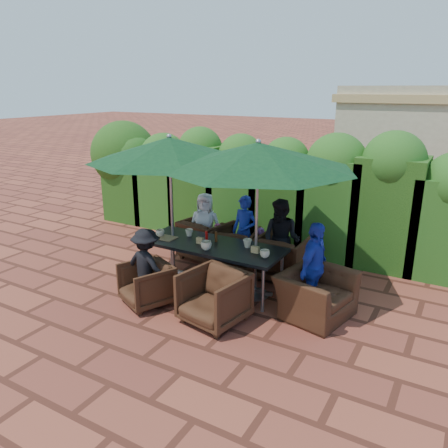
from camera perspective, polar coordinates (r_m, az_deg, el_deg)
The scene contains 31 objects.
ground at distance 7.50m, azimuth -2.81°, elevation -7.54°, with size 80.00×80.00×0.00m, color brown.
dining_table at distance 7.05m, azimuth -1.59°, elevation -3.21°, with size 2.36×0.90×0.75m.
umbrella_left at distance 7.11m, azimuth -7.13°, elevation 9.63°, with size 2.63×2.63×2.46m.
umbrella_right at distance 6.38m, azimuth 4.48°, elevation 8.84°, with size 2.88×2.88×2.46m.
chair_far_left at distance 8.36m, azimuth -2.38°, elevation -1.70°, with size 0.82×0.77×0.85m, color black.
chair_far_mid at distance 7.94m, azimuth 1.46°, elevation -2.89°, with size 0.79×0.74×0.81m, color black.
chair_far_right at distance 7.55m, azimuth 7.61°, elevation -4.02°, with size 0.82×0.76×0.84m, color black.
chair_near_left at distance 6.73m, azimuth -10.09°, elevation -7.51°, with size 0.69×0.64×0.71m, color black.
chair_near_right at distance 6.12m, azimuth -1.34°, elevation -9.27°, with size 0.80×0.75×0.82m, color black.
chair_end_right at distance 6.41m, azimuth 11.95°, elevation -8.10°, with size 1.01×0.65×0.88m, color black.
adult_far_left at distance 8.29m, azimuth -2.47°, elevation -0.29°, with size 0.63×0.38×1.28m, color white.
adult_far_mid at distance 7.89m, azimuth 2.68°, elevation -1.04°, with size 0.48×0.39×1.33m, color #1F31A9.
adult_far_right at distance 7.43m, azimuth 7.49°, elevation -2.08°, with size 0.67×0.41×1.40m, color black.
adult_near_left at distance 6.73m, azimuth -10.08°, elevation -5.38°, with size 0.75×0.34×1.17m, color black.
adult_end_right at distance 6.42m, azimuth 11.65°, elevation -5.66°, with size 0.80×0.40×1.36m, color #1F31A9.
child_left at distance 8.20m, azimuth -0.91°, elevation -2.45°, with size 0.27×0.22×0.75m, color #C3447E.
child_right at distance 7.87m, azimuth 4.80°, elevation -3.25°, with size 0.28×0.23×0.78m, color #8A489C.
pedestrian_a at distance 10.42m, azimuth 16.19°, elevation 3.88°, with size 1.57×0.56×1.69m, color #238023.
pedestrian_b at distance 10.52m, azimuth 22.23°, elevation 3.39°, with size 0.81×0.49×1.69m, color #C3447E.
pedestrian_c at distance 10.23m, azimuth 26.75°, elevation 2.74°, with size 1.15×0.52×1.79m, color gray.
cup_a at distance 7.45m, azimuth -8.35°, elevation -1.18°, with size 0.15×0.15×0.12m, color beige.
cup_b at distance 7.41m, azimuth -4.57°, elevation -1.13°, with size 0.13×0.13×0.12m, color beige.
cup_c at distance 6.78m, azimuth -2.34°, elevation -2.81°, with size 0.17×0.17×0.14m, color beige.
cup_d at distance 6.88m, azimuth 3.09°, elevation -2.52°, with size 0.14×0.14×0.13m, color beige.
cup_e at distance 6.50m, azimuth 5.36°, elevation -3.89°, with size 0.15×0.15×0.12m, color beige.
ketchup_bottle at distance 7.15m, azimuth -2.29°, elevation -1.57°, with size 0.04×0.04×0.17m, color #B20C0A.
sauce_bottle at distance 7.11m, azimuth -1.04°, elevation -1.66°, with size 0.04×0.04×0.17m, color #4C230C.
serving_tray at distance 7.36m, azimuth -7.65°, elevation -1.79°, with size 0.35×0.25×0.02m, color olive.
number_block_left at distance 7.05m, azimuth -3.13°, elevation -2.18°, with size 0.12×0.06×0.10m, color #DDB671.
number_block_right at distance 6.67m, azimuth 4.09°, elevation -3.36°, with size 0.12×0.06×0.10m, color #DDB671.
hedge_wall at distance 9.08m, azimuth 4.25°, elevation 5.62°, with size 9.10×1.60×2.47m.
Camera 1 is at (3.70, -5.70, 3.16)m, focal length 35.00 mm.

